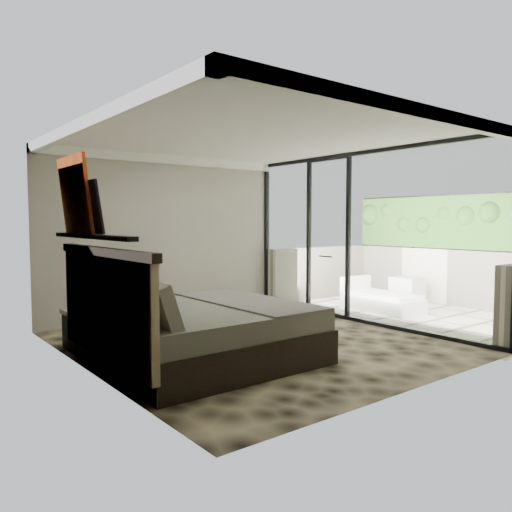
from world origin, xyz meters
TOP-DOWN VIEW (x-y plane):
  - floor at (0.00, 0.00)m, footprint 5.00×5.00m
  - ceiling at (0.00, 0.00)m, footprint 4.50×5.00m
  - back_wall at (0.00, 2.49)m, footprint 4.50×0.02m
  - left_wall at (-2.24, 0.00)m, footprint 0.02×5.00m
  - glass_wall at (2.25, 0.00)m, footprint 0.08×5.00m
  - terrace_slab at (3.75, 0.00)m, footprint 3.00×5.00m
  - parapet_far at (5.10, 0.00)m, footprint 0.30×5.00m
  - foliage_hedge at (5.10, 0.00)m, footprint 0.36×4.60m
  - picture_ledge at (-2.18, 0.10)m, footprint 0.12×2.20m
  - bed at (-1.12, -0.32)m, footprint 2.40×2.32m
  - nightstand at (-1.92, 1.09)m, footprint 0.65×0.65m
  - table_lamp at (-1.90, 1.12)m, footprint 0.35×0.35m
  - abstract_canvas at (-2.19, 0.57)m, footprint 0.13×0.90m
  - framed_print at (-2.14, 0.18)m, footprint 0.11×0.50m
  - ottoman at (4.45, 0.66)m, footprint 0.56×0.56m
  - lounger at (3.41, 0.52)m, footprint 0.85×1.54m

SIDE VIEW (x-z plane):
  - terrace_slab at x=3.75m, z-range -0.12..0.00m
  - floor at x=0.00m, z-range 0.00..0.00m
  - lounger at x=3.41m, z-range -0.11..0.47m
  - nightstand at x=-1.92m, z-range 0.00..0.52m
  - ottoman at x=4.45m, z-range 0.00..0.54m
  - bed at x=-1.12m, z-range -0.28..1.05m
  - parapet_far at x=5.10m, z-range 0.00..1.10m
  - table_lamp at x=-1.90m, z-range 0.61..1.24m
  - back_wall at x=0.00m, z-range 0.00..2.80m
  - left_wall at x=-2.24m, z-range 0.00..2.80m
  - glass_wall at x=2.25m, z-range 0.00..2.80m
  - picture_ledge at x=-2.18m, z-range 1.48..1.52m
  - foliage_hedge at x=5.10m, z-range 1.10..2.20m
  - framed_print at x=-2.14m, z-range 1.53..2.12m
  - abstract_canvas at x=-2.19m, z-range 1.53..2.42m
  - ceiling at x=0.00m, z-range 2.78..2.80m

